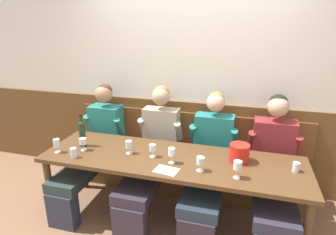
{
  "coord_description": "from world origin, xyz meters",
  "views": [
    {
      "loc": [
        0.65,
        -2.22,
        2.01
      ],
      "look_at": [
        -0.11,
        0.46,
        1.05
      ],
      "focal_mm": 30.24,
      "sensor_mm": 36.0,
      "label": 1
    }
  ],
  "objects_px": {
    "dining_table": "(171,164)",
    "wine_glass_right_end": "(83,142)",
    "person_center_right_seat": "(153,151)",
    "wine_glass_near_bucket": "(238,166)",
    "person_right_seat": "(209,160)",
    "wine_glass_left_end": "(200,161)",
    "person_left_seat": "(274,165)",
    "wine_glass_by_bottle": "(57,144)",
    "water_tumbler_left": "(74,153)",
    "wine_bottle_clear_water": "(82,132)",
    "wall_bench": "(185,168)",
    "wine_glass_mid_left": "(153,148)",
    "wine_glass_mid_right": "(172,153)",
    "water_tumbler_center": "(296,167)",
    "person_center_left_seat": "(95,142)",
    "wine_glass_center_front": "(129,145)",
    "ice_bucket": "(239,153)"
  },
  "relations": [
    {
      "from": "person_right_seat",
      "to": "wine_bottle_clear_water",
      "type": "xyz_separation_m",
      "value": [
        -1.32,
        -0.28,
        0.28
      ]
    },
    {
      "from": "wine_glass_right_end",
      "to": "water_tumbler_left",
      "type": "relative_size",
      "value": 1.32
    },
    {
      "from": "wine_bottle_clear_water",
      "to": "wine_glass_right_end",
      "type": "height_order",
      "value": "wine_bottle_clear_water"
    },
    {
      "from": "wine_bottle_clear_water",
      "to": "wine_glass_by_bottle",
      "type": "distance_m",
      "value": 0.28
    },
    {
      "from": "person_right_seat",
      "to": "wine_glass_by_bottle",
      "type": "distance_m",
      "value": 1.57
    },
    {
      "from": "person_right_seat",
      "to": "wine_glass_left_end",
      "type": "distance_m",
      "value": 0.52
    },
    {
      "from": "dining_table",
      "to": "person_center_left_seat",
      "type": "xyz_separation_m",
      "value": [
        -1.03,
        0.32,
        -0.03
      ]
    },
    {
      "from": "person_left_seat",
      "to": "water_tumbler_center",
      "type": "xyz_separation_m",
      "value": [
        0.15,
        -0.27,
        0.15
      ]
    },
    {
      "from": "wine_bottle_clear_water",
      "to": "wine_glass_by_bottle",
      "type": "bearing_deg",
      "value": -127.35
    },
    {
      "from": "wine_glass_mid_left",
      "to": "water_tumbler_left",
      "type": "bearing_deg",
      "value": -162.85
    },
    {
      "from": "wine_bottle_clear_water",
      "to": "wine_glass_by_bottle",
      "type": "xyz_separation_m",
      "value": [
        -0.16,
        -0.21,
        -0.06
      ]
    },
    {
      "from": "person_center_right_seat",
      "to": "wine_glass_right_end",
      "type": "height_order",
      "value": "person_center_right_seat"
    },
    {
      "from": "person_left_seat",
      "to": "dining_table",
      "type": "bearing_deg",
      "value": -162.06
    },
    {
      "from": "person_center_right_seat",
      "to": "wine_glass_mid_right",
      "type": "distance_m",
      "value": 0.56
    },
    {
      "from": "wine_glass_near_bucket",
      "to": "wine_glass_mid_left",
      "type": "distance_m",
      "value": 0.83
    },
    {
      "from": "person_left_seat",
      "to": "wine_glass_by_bottle",
      "type": "bearing_deg",
      "value": -166.31
    },
    {
      "from": "wine_glass_near_bucket",
      "to": "person_center_right_seat",
      "type": "bearing_deg",
      "value": 151.29
    },
    {
      "from": "wine_bottle_clear_water",
      "to": "wine_glass_by_bottle",
      "type": "relative_size",
      "value": 2.45
    },
    {
      "from": "person_center_right_seat",
      "to": "wine_glass_by_bottle",
      "type": "xyz_separation_m",
      "value": [
        -0.85,
        -0.5,
        0.2
      ]
    },
    {
      "from": "ice_bucket",
      "to": "water_tumbler_center",
      "type": "distance_m",
      "value": 0.5
    },
    {
      "from": "water_tumbler_center",
      "to": "dining_table",
      "type": "bearing_deg",
      "value": -177.61
    },
    {
      "from": "water_tumbler_left",
      "to": "wine_bottle_clear_water",
      "type": "bearing_deg",
      "value": 103.08
    },
    {
      "from": "dining_table",
      "to": "wine_glass_right_end",
      "type": "distance_m",
      "value": 0.94
    },
    {
      "from": "wall_bench",
      "to": "water_tumbler_left",
      "type": "height_order",
      "value": "wall_bench"
    },
    {
      "from": "wine_glass_by_bottle",
      "to": "wine_glass_center_front",
      "type": "height_order",
      "value": "wine_glass_by_bottle"
    },
    {
      "from": "wine_glass_near_bucket",
      "to": "water_tumbler_center",
      "type": "xyz_separation_m",
      "value": [
        0.5,
        0.25,
        -0.07
      ]
    },
    {
      "from": "wine_glass_center_front",
      "to": "wine_glass_mid_left",
      "type": "xyz_separation_m",
      "value": [
        0.25,
        -0.01,
        0.0
      ]
    },
    {
      "from": "person_center_left_seat",
      "to": "wine_glass_left_end",
      "type": "distance_m",
      "value": 1.44
    },
    {
      "from": "wine_glass_mid_right",
      "to": "wine_glass_near_bucket",
      "type": "bearing_deg",
      "value": -9.76
    },
    {
      "from": "person_right_seat",
      "to": "water_tumbler_center",
      "type": "distance_m",
      "value": 0.85
    },
    {
      "from": "dining_table",
      "to": "wine_glass_near_bucket",
      "type": "bearing_deg",
      "value": -18.05
    },
    {
      "from": "ice_bucket",
      "to": "wine_glass_near_bucket",
      "type": "relative_size",
      "value": 1.19
    },
    {
      "from": "person_center_left_seat",
      "to": "person_left_seat",
      "type": "distance_m",
      "value": 2.01
    },
    {
      "from": "person_center_right_seat",
      "to": "wine_glass_left_end",
      "type": "relative_size",
      "value": 9.7
    },
    {
      "from": "person_center_left_seat",
      "to": "wine_glass_mid_right",
      "type": "distance_m",
      "value": 1.16
    },
    {
      "from": "wine_glass_center_front",
      "to": "water_tumbler_center",
      "type": "height_order",
      "value": "wine_glass_center_front"
    },
    {
      "from": "wall_bench",
      "to": "water_tumbler_left",
      "type": "distance_m",
      "value": 1.38
    },
    {
      "from": "wine_glass_left_end",
      "to": "water_tumbler_left",
      "type": "relative_size",
      "value": 1.34
    },
    {
      "from": "dining_table",
      "to": "wine_glass_center_front",
      "type": "xyz_separation_m",
      "value": [
        -0.44,
        -0.02,
        0.16
      ]
    },
    {
      "from": "dining_table",
      "to": "person_left_seat",
      "type": "xyz_separation_m",
      "value": [
        0.98,
        0.32,
        -0.03
      ]
    },
    {
      "from": "person_center_left_seat",
      "to": "wine_glass_right_end",
      "type": "xyz_separation_m",
      "value": [
        0.11,
        -0.41,
        0.19
      ]
    },
    {
      "from": "wine_bottle_clear_water",
      "to": "water_tumbler_left",
      "type": "bearing_deg",
      "value": -76.92
    },
    {
      "from": "dining_table",
      "to": "person_center_left_seat",
      "type": "relative_size",
      "value": 2.01
    },
    {
      "from": "wall_bench",
      "to": "wine_glass_mid_left",
      "type": "height_order",
      "value": "wall_bench"
    },
    {
      "from": "person_left_seat",
      "to": "wine_glass_by_bottle",
      "type": "distance_m",
      "value": 2.19
    },
    {
      "from": "wine_glass_right_end",
      "to": "person_left_seat",
      "type": "bearing_deg",
      "value": 11.95
    },
    {
      "from": "dining_table",
      "to": "person_right_seat",
      "type": "distance_m",
      "value": 0.45
    },
    {
      "from": "wine_glass_mid_right",
      "to": "water_tumbler_center",
      "type": "relative_size",
      "value": 1.76
    },
    {
      "from": "wine_bottle_clear_water",
      "to": "water_tumbler_left",
      "type": "height_order",
      "value": "wine_bottle_clear_water"
    },
    {
      "from": "dining_table",
      "to": "wine_bottle_clear_water",
      "type": "relative_size",
      "value": 7.25
    }
  ]
}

